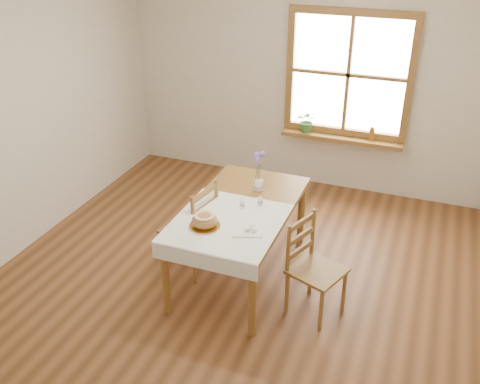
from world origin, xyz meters
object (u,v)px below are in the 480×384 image
Objects in this scene: dining_table at (240,215)px; chair_left at (189,227)px; chair_right at (317,270)px; bread_plate at (205,226)px; flower_vase at (259,186)px.

chair_left is (-0.50, -0.06, -0.20)m from dining_table.
chair_right is 1.02m from bread_plate.
bread_plate is at bearing 53.03° from chair_left.
chair_left is 0.60m from bread_plate.
chair_right is at bearing -17.89° from dining_table.
flower_vase reaches higher than bread_plate.
bread_plate reaches higher than dining_table.
dining_table is at bearing 92.87° from chair_right.
dining_table is 15.96× the size of flower_vase.
dining_table is 1.82× the size of chair_right.
flower_vase is (0.20, 0.81, 0.03)m from bread_plate.
dining_table is at bearing -98.08° from flower_vase.
chair_right is at bearing 92.02° from chair_left.
chair_right is 8.77× the size of flower_vase.
flower_vase is at bearing 138.51° from chair_left.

